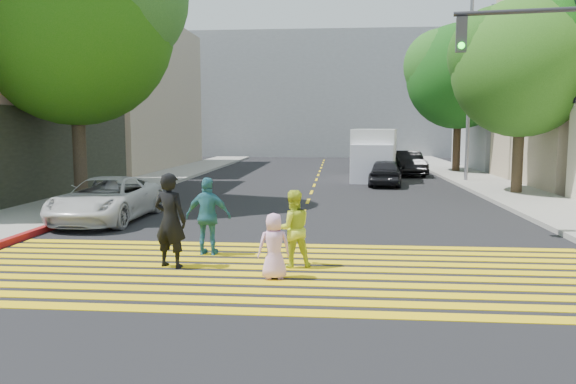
# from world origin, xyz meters

# --- Properties ---
(ground) EXTENTS (120.00, 120.00, 0.00)m
(ground) POSITION_xyz_m (0.00, 0.00, 0.00)
(ground) COLOR black
(sidewalk_left) EXTENTS (3.00, 40.00, 0.15)m
(sidewalk_left) POSITION_xyz_m (-8.50, 22.00, 0.07)
(sidewalk_left) COLOR gray
(sidewalk_left) RESTS_ON ground
(sidewalk_right) EXTENTS (3.00, 60.00, 0.15)m
(sidewalk_right) POSITION_xyz_m (8.50, 15.00, 0.07)
(sidewalk_right) COLOR gray
(sidewalk_right) RESTS_ON ground
(curb_red) EXTENTS (0.20, 8.00, 0.16)m
(curb_red) POSITION_xyz_m (-6.90, 6.00, 0.08)
(curb_red) COLOR maroon
(curb_red) RESTS_ON ground
(crosswalk) EXTENTS (13.40, 5.30, 0.01)m
(crosswalk) POSITION_xyz_m (0.00, 1.28, 0.01)
(crosswalk) COLOR yellow
(crosswalk) RESTS_ON ground
(lane_line) EXTENTS (0.12, 34.40, 0.01)m
(lane_line) POSITION_xyz_m (0.00, 22.50, 0.01)
(lane_line) COLOR yellow
(lane_line) RESTS_ON ground
(building_left_tan) EXTENTS (12.00, 16.00, 10.00)m
(building_left_tan) POSITION_xyz_m (-16.00, 28.00, 5.00)
(building_left_tan) COLOR tan
(building_left_tan) RESTS_ON ground
(building_right_grey) EXTENTS (10.00, 10.00, 10.00)m
(building_right_grey) POSITION_xyz_m (15.00, 30.00, 5.00)
(building_right_grey) COLOR gray
(building_right_grey) RESTS_ON ground
(backdrop_block) EXTENTS (30.00, 8.00, 12.00)m
(backdrop_block) POSITION_xyz_m (0.00, 48.00, 6.00)
(backdrop_block) COLOR gray
(backdrop_block) RESTS_ON ground
(tree_left) EXTENTS (8.23, 7.70, 10.04)m
(tree_left) POSITION_xyz_m (-8.10, 10.07, 6.77)
(tree_left) COLOR black
(tree_left) RESTS_ON ground
(tree_right_near) EXTENTS (7.53, 7.27, 8.24)m
(tree_right_near) POSITION_xyz_m (8.71, 14.57, 5.57)
(tree_right_near) COLOR #312313
(tree_right_near) RESTS_ON ground
(tree_right_far) EXTENTS (7.81, 7.36, 9.34)m
(tree_right_far) POSITION_xyz_m (8.63, 26.24, 6.30)
(tree_right_far) COLOR black
(tree_right_far) RESTS_ON ground
(pedestrian_man) EXTENTS (0.81, 0.65, 1.95)m
(pedestrian_man) POSITION_xyz_m (-2.28, 1.45, 0.97)
(pedestrian_man) COLOR black
(pedestrian_man) RESTS_ON ground
(pedestrian_woman) EXTENTS (0.92, 0.82, 1.59)m
(pedestrian_woman) POSITION_xyz_m (0.21, 1.69, 0.80)
(pedestrian_woman) COLOR #CADD2D
(pedestrian_woman) RESTS_ON ground
(pedestrian_child) EXTENTS (0.71, 0.56, 1.26)m
(pedestrian_child) POSITION_xyz_m (-0.07, 0.75, 0.63)
(pedestrian_child) COLOR #EAACD4
(pedestrian_child) RESTS_ON ground
(pedestrian_extra) EXTENTS (1.06, 0.50, 1.75)m
(pedestrian_extra) POSITION_xyz_m (-1.76, 2.62, 0.88)
(pedestrian_extra) COLOR teal
(pedestrian_extra) RESTS_ON ground
(white_sedan) EXTENTS (2.27, 4.86, 1.35)m
(white_sedan) POSITION_xyz_m (-5.90, 6.85, 0.67)
(white_sedan) COLOR silver
(white_sedan) RESTS_ON ground
(dark_car_near) EXTENTS (1.97, 4.04, 1.33)m
(dark_car_near) POSITION_xyz_m (3.49, 18.18, 0.66)
(dark_car_near) COLOR black
(dark_car_near) RESTS_ON ground
(silver_car) EXTENTS (2.05, 5.05, 1.47)m
(silver_car) POSITION_xyz_m (3.25, 29.03, 0.73)
(silver_car) COLOR gray
(silver_car) RESTS_ON ground
(dark_car_parked) EXTENTS (1.99, 4.57, 1.46)m
(dark_car_parked) POSITION_xyz_m (5.27, 24.24, 0.73)
(dark_car_parked) COLOR black
(dark_car_parked) RESTS_ON ground
(white_van) EXTENTS (2.87, 6.06, 2.75)m
(white_van) POSITION_xyz_m (3.16, 21.36, 1.31)
(white_van) COLOR white
(white_van) RESTS_ON ground
(street_lamp) EXTENTS (2.23, 0.55, 9.87)m
(street_lamp) POSITION_xyz_m (7.54, 19.87, 5.66)
(street_lamp) COLOR gray
(street_lamp) RESTS_ON ground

